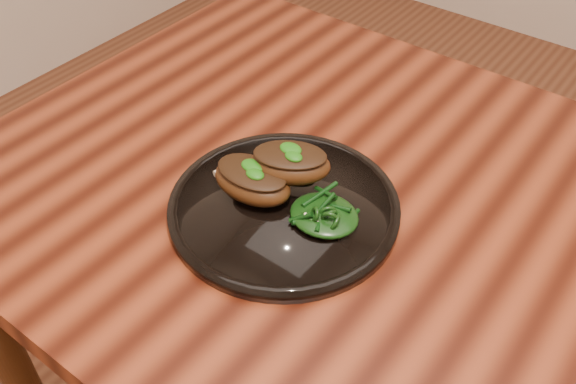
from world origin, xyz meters
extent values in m
cube|color=black|center=(0.00, 0.00, 0.73)|extent=(1.60, 0.80, 0.04)
cylinder|color=#3D200D|center=(-0.74, -0.34, 0.35)|extent=(0.06, 0.06, 0.71)
cylinder|color=#3D200D|center=(-0.74, 0.34, 0.35)|extent=(0.06, 0.06, 0.71)
cylinder|color=black|center=(-0.33, -0.08, 0.76)|extent=(0.30, 0.30, 0.02)
torus|color=black|center=(-0.33, -0.08, 0.76)|extent=(0.29, 0.29, 0.01)
cylinder|color=black|center=(-0.33, -0.08, 0.76)|extent=(0.20, 0.20, 0.00)
ellipsoid|color=#41210C|center=(-0.37, -0.09, 0.79)|extent=(0.11, 0.07, 0.04)
ellipsoid|color=black|center=(-0.37, -0.09, 0.80)|extent=(0.10, 0.07, 0.01)
cylinder|color=beige|center=(-0.42, -0.08, 0.78)|extent=(0.03, 0.05, 0.01)
ellipsoid|color=#0D4907|center=(-0.37, -0.09, 0.81)|extent=(0.03, 0.02, 0.01)
ellipsoid|color=#41210C|center=(-0.34, -0.05, 0.80)|extent=(0.12, 0.11, 0.04)
ellipsoid|color=black|center=(-0.34, -0.05, 0.82)|extent=(0.11, 0.10, 0.01)
cylinder|color=beige|center=(-0.39, -0.06, 0.80)|extent=(0.02, 0.05, 0.01)
ellipsoid|color=#0D4907|center=(-0.34, -0.05, 0.83)|extent=(0.03, 0.02, 0.01)
ellipsoid|color=#0D4907|center=(-0.36, -0.02, 0.77)|extent=(0.08, 0.05, 0.01)
ellipsoid|color=black|center=(-0.27, -0.08, 0.78)|extent=(0.09, 0.08, 0.02)
camera|label=1|loc=(0.04, -0.55, 1.33)|focal=40.00mm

